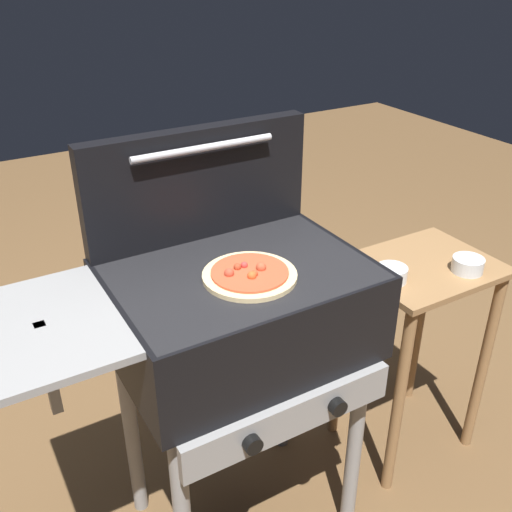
{
  "coord_description": "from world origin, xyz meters",
  "views": [
    {
      "loc": [
        -0.6,
        -1.11,
        1.61
      ],
      "look_at": [
        0.05,
        0.0,
        0.92
      ],
      "focal_mm": 40.92,
      "sensor_mm": 36.0,
      "label": 1
    }
  ],
  "objects_px": {
    "grill": "(235,319)",
    "pizza_pepperoni": "(249,275)",
    "topping_bowl_near": "(468,265)",
    "prep_table": "(416,318)",
    "topping_bowl_far": "(392,274)"
  },
  "relations": [
    {
      "from": "grill",
      "to": "prep_table",
      "type": "height_order",
      "value": "grill"
    },
    {
      "from": "grill",
      "to": "prep_table",
      "type": "distance_m",
      "value": 0.71
    },
    {
      "from": "topping_bowl_far",
      "to": "grill",
      "type": "bearing_deg",
      "value": 177.77
    },
    {
      "from": "topping_bowl_near",
      "to": "topping_bowl_far",
      "type": "bearing_deg",
      "value": 162.56
    },
    {
      "from": "grill",
      "to": "topping_bowl_near",
      "type": "xyz_separation_m",
      "value": [
        0.75,
        -0.09,
        -0.01
      ]
    },
    {
      "from": "pizza_pepperoni",
      "to": "topping_bowl_near",
      "type": "distance_m",
      "value": 0.76
    },
    {
      "from": "grill",
      "to": "topping_bowl_far",
      "type": "height_order",
      "value": "grill"
    },
    {
      "from": "grill",
      "to": "topping_bowl_near",
      "type": "distance_m",
      "value": 0.76
    },
    {
      "from": "prep_table",
      "to": "topping_bowl_near",
      "type": "bearing_deg",
      "value": -52.49
    },
    {
      "from": "grill",
      "to": "topping_bowl_far",
      "type": "xyz_separation_m",
      "value": [
        0.51,
        -0.02,
        -0.01
      ]
    },
    {
      "from": "pizza_pepperoni",
      "to": "topping_bowl_far",
      "type": "relative_size",
      "value": 2.5
    },
    {
      "from": "prep_table",
      "to": "topping_bowl_far",
      "type": "height_order",
      "value": "topping_bowl_far"
    },
    {
      "from": "grill",
      "to": "pizza_pepperoni",
      "type": "xyz_separation_m",
      "value": [
        0.01,
        -0.05,
        0.15
      ]
    },
    {
      "from": "pizza_pepperoni",
      "to": "topping_bowl_near",
      "type": "xyz_separation_m",
      "value": [
        0.74,
        -0.04,
        -0.16
      ]
    },
    {
      "from": "topping_bowl_near",
      "to": "prep_table",
      "type": "bearing_deg",
      "value": 127.51
    }
  ]
}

